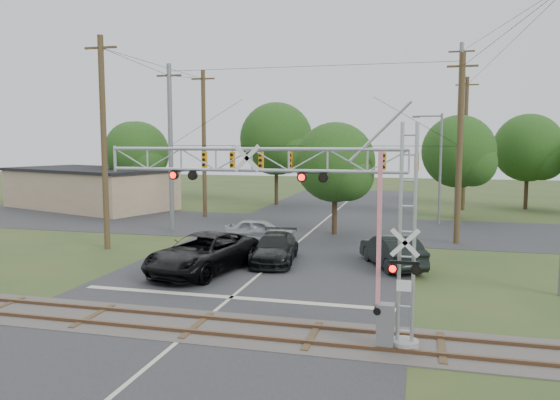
% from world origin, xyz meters
% --- Properties ---
extents(ground, '(160.00, 160.00, 0.00)m').
position_xyz_m(ground, '(0.00, 0.00, 0.00)').
color(ground, '#304921').
rests_on(ground, ground).
extents(road_main, '(14.00, 90.00, 0.02)m').
position_xyz_m(road_main, '(0.00, 10.00, 0.01)').
color(road_main, '#2D2D30').
rests_on(road_main, ground).
extents(road_cross, '(90.00, 12.00, 0.02)m').
position_xyz_m(road_cross, '(0.00, 24.00, 0.01)').
color(road_cross, '#2D2D30').
rests_on(road_cross, ground).
extents(railroad_track, '(90.00, 3.20, 0.17)m').
position_xyz_m(railroad_track, '(0.00, 2.00, 0.03)').
color(railroad_track, '#44413B').
rests_on(railroad_track, ground).
extents(crossing_gantry, '(10.13, 0.87, 6.84)m').
position_xyz_m(crossing_gantry, '(3.93, 1.64, 4.23)').
color(crossing_gantry, gray).
rests_on(crossing_gantry, ground).
extents(traffic_signal_span, '(19.34, 0.36, 11.50)m').
position_xyz_m(traffic_signal_span, '(0.85, 20.00, 5.58)').
color(traffic_signal_span, slate).
rests_on(traffic_signal_span, ground).
extents(pickup_black, '(4.40, 7.19, 1.86)m').
position_xyz_m(pickup_black, '(-2.75, 9.24, 0.93)').
color(pickup_black, black).
rests_on(pickup_black, ground).
extents(car_dark, '(2.68, 5.37, 1.50)m').
position_xyz_m(car_dark, '(0.04, 12.15, 0.75)').
color(car_dark, black).
rests_on(car_dark, ground).
extents(sedan_silver, '(4.56, 2.22, 1.50)m').
position_xyz_m(sedan_silver, '(-2.31, 17.35, 0.75)').
color(sedan_silver, '#9D9FA5').
rests_on(sedan_silver, ground).
extents(suv_dark, '(3.68, 5.28, 1.65)m').
position_xyz_m(suv_dark, '(5.96, 12.62, 0.82)').
color(suv_dark, black).
rests_on(suv_dark, ground).
extents(commercial_building, '(17.89, 13.02, 3.75)m').
position_xyz_m(commercial_building, '(-22.67, 30.08, 1.88)').
color(commercial_building, tan).
rests_on(commercial_building, ground).
extents(streetlight, '(2.21, 0.23, 8.30)m').
position_xyz_m(streetlight, '(8.52, 27.60, 4.64)').
color(streetlight, slate).
rests_on(streetlight, ground).
extents(utility_poles, '(25.42, 28.47, 13.98)m').
position_xyz_m(utility_poles, '(3.12, 23.59, 6.48)').
color(utility_poles, '#463520').
rests_on(utility_poles, ground).
extents(treeline, '(52.26, 25.19, 10.02)m').
position_xyz_m(treeline, '(-0.76, 34.82, 5.56)').
color(treeline, '#3B2B1B').
rests_on(treeline, ground).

